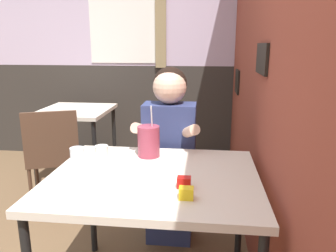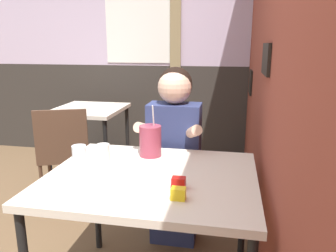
# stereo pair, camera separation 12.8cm
# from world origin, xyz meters

# --- Properties ---
(brick_wall_right) EXTENTS (0.08, 4.63, 2.70)m
(brick_wall_right) POSITION_xyz_m (1.18, 1.32, 1.35)
(brick_wall_right) COLOR brown
(brick_wall_right) RESTS_ON ground_plane
(back_wall) EXTENTS (5.29, 0.09, 2.70)m
(back_wall) POSITION_xyz_m (-0.01, 2.66, 1.36)
(back_wall) COLOR silver
(back_wall) RESTS_ON ground_plane
(main_table) EXTENTS (1.02, 0.84, 0.72)m
(main_table) POSITION_xyz_m (0.60, 0.33, 0.66)
(main_table) COLOR beige
(main_table) RESTS_ON ground_plane
(background_table) EXTENTS (0.66, 0.71, 0.72)m
(background_table) POSITION_xyz_m (-0.44, 1.89, 0.63)
(background_table) COLOR beige
(background_table) RESTS_ON ground_plane
(chair_near_window) EXTENTS (0.52, 0.52, 0.86)m
(chair_near_window) POSITION_xyz_m (-0.36, 1.22, 0.50)
(chair_near_window) COLOR #4C3323
(chair_near_window) RESTS_ON ground_plane
(person_seated) EXTENTS (0.42, 0.41, 1.20)m
(person_seated) POSITION_xyz_m (0.61, 0.91, 0.65)
(person_seated) COLOR navy
(person_seated) RESTS_ON ground_plane
(cocktail_pitcher) EXTENTS (0.12, 0.12, 0.29)m
(cocktail_pitcher) POSITION_xyz_m (0.52, 0.60, 0.81)
(cocktail_pitcher) COLOR #99384C
(cocktail_pitcher) RESTS_ON main_table
(glass_near_pitcher) EXTENTS (0.08, 0.08, 0.09)m
(glass_near_pitcher) POSITION_xyz_m (0.18, 0.42, 0.77)
(glass_near_pitcher) COLOR silver
(glass_near_pitcher) RESTS_ON main_table
(glass_center) EXTENTS (0.07, 0.07, 0.09)m
(glass_center) POSITION_xyz_m (0.29, 0.48, 0.77)
(glass_center) COLOR silver
(glass_center) RESTS_ON main_table
(condiment_ketchup) EXTENTS (0.06, 0.04, 0.05)m
(condiment_ketchup) POSITION_xyz_m (0.75, 0.20, 0.75)
(condiment_ketchup) COLOR #B7140F
(condiment_ketchup) RESTS_ON main_table
(condiment_mustard) EXTENTS (0.06, 0.04, 0.05)m
(condiment_mustard) POSITION_xyz_m (0.77, 0.09, 0.75)
(condiment_mustard) COLOR yellow
(condiment_mustard) RESTS_ON main_table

